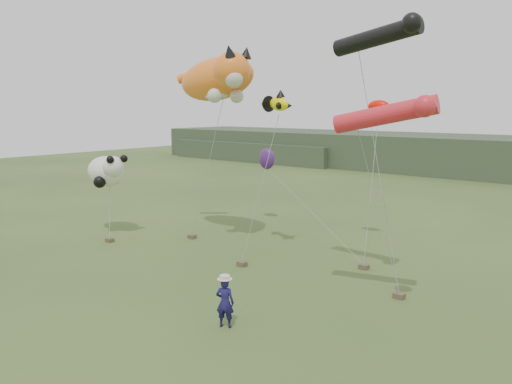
% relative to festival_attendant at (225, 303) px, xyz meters
% --- Properties ---
extents(ground, '(120.00, 120.00, 0.00)m').
position_rel_festival_attendant_xyz_m(ground, '(-2.39, 0.23, -0.83)').
color(ground, '#385123').
rests_on(ground, ground).
extents(headland, '(90.00, 13.00, 4.00)m').
position_rel_festival_attendant_xyz_m(headland, '(-5.51, 44.92, 1.10)').
color(headland, '#2D3D28').
rests_on(headland, ground).
extents(festival_attendant, '(0.71, 0.62, 1.65)m').
position_rel_festival_attendant_xyz_m(festival_attendant, '(0.00, 0.00, 0.00)').
color(festival_attendant, '#19144D').
rests_on(festival_attendant, ground).
extents(sandbag_anchors, '(15.57, 4.77, 0.21)m').
position_rel_festival_attendant_xyz_m(sandbag_anchors, '(-4.08, 6.01, -0.72)').
color(sandbag_anchors, brown).
rests_on(sandbag_anchors, ground).
extents(cat_kite, '(6.45, 3.44, 2.88)m').
position_rel_festival_attendant_xyz_m(cat_kite, '(-7.77, 8.07, 7.72)').
color(cat_kite, orange).
rests_on(cat_kite, ground).
extents(fish_kite, '(2.12, 1.40, 1.04)m').
position_rel_festival_attendant_xyz_m(fish_kite, '(-4.08, 7.91, 6.41)').
color(fish_kite, '#FFEB01').
rests_on(fish_kite, ground).
extents(tube_kites, '(5.01, 3.17, 4.13)m').
position_rel_festival_attendant_xyz_m(tube_kites, '(2.64, 5.59, 7.43)').
color(tube_kites, black).
rests_on(tube_kites, ground).
extents(panda_kite, '(3.00, 1.94, 1.87)m').
position_rel_festival_attendant_xyz_m(panda_kite, '(-13.56, 4.97, 2.72)').
color(panda_kite, white).
rests_on(panda_kite, ground).
extents(misc_kites, '(8.77, 1.36, 4.16)m').
position_rel_festival_attendant_xyz_m(misc_kites, '(-5.86, 12.84, 4.19)').
color(misc_kites, '#FF0E01').
rests_on(misc_kites, ground).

